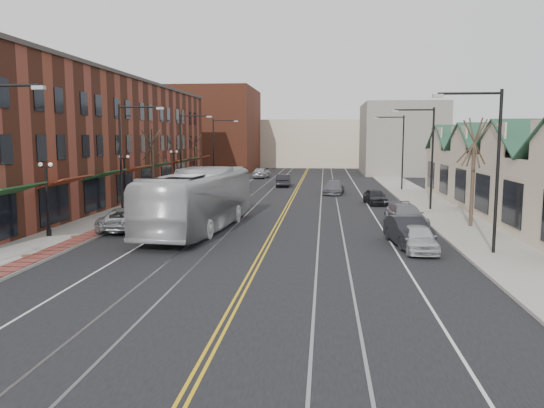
% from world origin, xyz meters
% --- Properties ---
extents(ground, '(160.00, 160.00, 0.00)m').
position_xyz_m(ground, '(0.00, 0.00, 0.00)').
color(ground, black).
rests_on(ground, ground).
extents(sidewalk_left, '(4.00, 120.00, 0.15)m').
position_xyz_m(sidewalk_left, '(-12.00, 20.00, 0.07)').
color(sidewalk_left, gray).
rests_on(sidewalk_left, ground).
extents(sidewalk_right, '(4.00, 120.00, 0.15)m').
position_xyz_m(sidewalk_right, '(12.00, 20.00, 0.07)').
color(sidewalk_right, gray).
rests_on(sidewalk_right, ground).
extents(building_left, '(10.00, 50.00, 11.00)m').
position_xyz_m(building_left, '(-19.00, 27.00, 5.50)').
color(building_left, brown).
rests_on(building_left, ground).
extents(building_right, '(8.00, 36.00, 4.60)m').
position_xyz_m(building_right, '(18.00, 20.00, 2.30)').
color(building_right, '#C3B196').
rests_on(building_right, ground).
extents(backdrop_left, '(14.00, 18.00, 14.00)m').
position_xyz_m(backdrop_left, '(-16.00, 70.00, 7.00)').
color(backdrop_left, brown).
rests_on(backdrop_left, ground).
extents(backdrop_mid, '(22.00, 14.00, 9.00)m').
position_xyz_m(backdrop_mid, '(0.00, 85.00, 4.50)').
color(backdrop_mid, '#C3B196').
rests_on(backdrop_mid, ground).
extents(backdrop_right, '(12.00, 16.00, 11.00)m').
position_xyz_m(backdrop_right, '(15.00, 65.00, 5.50)').
color(backdrop_right, slate).
rests_on(backdrop_right, ground).
extents(streetlight_l_1, '(3.33, 0.25, 8.00)m').
position_xyz_m(streetlight_l_1, '(-11.05, 16.00, 5.03)').
color(streetlight_l_1, black).
rests_on(streetlight_l_1, sidewalk_left).
extents(streetlight_l_2, '(3.33, 0.25, 8.00)m').
position_xyz_m(streetlight_l_2, '(-11.05, 32.00, 5.03)').
color(streetlight_l_2, black).
rests_on(streetlight_l_2, sidewalk_left).
extents(streetlight_l_3, '(3.33, 0.25, 8.00)m').
position_xyz_m(streetlight_l_3, '(-11.05, 48.00, 5.03)').
color(streetlight_l_3, black).
rests_on(streetlight_l_3, sidewalk_left).
extents(streetlight_r_0, '(3.33, 0.25, 8.00)m').
position_xyz_m(streetlight_r_0, '(11.05, 6.00, 5.03)').
color(streetlight_r_0, black).
rests_on(streetlight_r_0, sidewalk_right).
extents(streetlight_r_1, '(3.33, 0.25, 8.00)m').
position_xyz_m(streetlight_r_1, '(11.05, 22.00, 5.03)').
color(streetlight_r_1, black).
rests_on(streetlight_r_1, sidewalk_right).
extents(streetlight_r_2, '(3.33, 0.25, 8.00)m').
position_xyz_m(streetlight_r_2, '(11.05, 38.00, 5.03)').
color(streetlight_r_2, black).
rests_on(streetlight_r_2, sidewalk_right).
extents(lamppost_l_1, '(0.84, 0.28, 4.27)m').
position_xyz_m(lamppost_l_1, '(-12.80, 8.00, 2.20)').
color(lamppost_l_1, black).
rests_on(lamppost_l_1, sidewalk_left).
extents(lamppost_l_2, '(0.84, 0.28, 4.27)m').
position_xyz_m(lamppost_l_2, '(-12.80, 20.00, 2.20)').
color(lamppost_l_2, black).
rests_on(lamppost_l_2, sidewalk_left).
extents(lamppost_l_3, '(0.84, 0.28, 4.27)m').
position_xyz_m(lamppost_l_3, '(-12.80, 34.00, 2.20)').
color(lamppost_l_3, black).
rests_on(lamppost_l_3, sidewalk_left).
extents(tree_left_near, '(1.78, 1.37, 6.48)m').
position_xyz_m(tree_left_near, '(-12.50, 26.00, 3.51)').
color(tree_left_near, '#382B21').
rests_on(tree_left_near, sidewalk_left).
extents(tree_left_far, '(1.66, 1.28, 6.02)m').
position_xyz_m(tree_left_far, '(-12.50, 42.00, 3.28)').
color(tree_left_far, '#382B21').
rests_on(tree_left_far, sidewalk_left).
extents(tree_right_mid, '(1.90, 1.46, 6.93)m').
position_xyz_m(tree_right_mid, '(12.50, 14.00, 3.75)').
color(tree_right_mid, '#382B21').
rests_on(tree_right_mid, sidewalk_right).
extents(manhole_mid, '(0.60, 0.60, 0.02)m').
position_xyz_m(manhole_mid, '(-11.20, 3.00, 0.16)').
color(manhole_mid, '#592D19').
rests_on(manhole_mid, sidewalk_left).
extents(manhole_far, '(0.60, 0.60, 0.02)m').
position_xyz_m(manhole_far, '(-11.20, 8.00, 0.16)').
color(manhole_far, '#592D19').
rests_on(manhole_far, sidewalk_left).
extents(traffic_signal, '(0.18, 0.15, 3.80)m').
position_xyz_m(traffic_signal, '(-10.60, 24.00, 2.35)').
color(traffic_signal, black).
rests_on(traffic_signal, sidewalk_left).
extents(transit_bus, '(4.56, 14.13, 3.87)m').
position_xyz_m(transit_bus, '(-4.72, 11.40, 1.93)').
color(transit_bus, '#BCBBBE').
rests_on(transit_bus, ground).
extents(parked_suv, '(2.73, 5.38, 1.46)m').
position_xyz_m(parked_suv, '(-9.30, 11.02, 0.73)').
color(parked_suv, '#9B9EA1').
rests_on(parked_suv, ground).
extents(parked_car_a, '(1.68, 4.09, 1.39)m').
position_xyz_m(parked_car_a, '(7.93, 6.54, 0.69)').
color(parked_car_a, '#B9BCC0').
rests_on(parked_car_a, ground).
extents(parked_car_b, '(2.26, 4.90, 1.56)m').
position_xyz_m(parked_car_b, '(7.64, 8.03, 0.78)').
color(parked_car_b, black).
rests_on(parked_car_b, ground).
extents(parked_car_c, '(2.63, 5.27, 1.47)m').
position_xyz_m(parked_car_c, '(8.40, 14.12, 0.74)').
color(parked_car_c, slate).
rests_on(parked_car_c, ground).
extents(parked_car_d, '(2.11, 4.14, 1.35)m').
position_xyz_m(parked_car_d, '(7.50, 25.66, 0.67)').
color(parked_car_d, black).
rests_on(parked_car_d, ground).
extents(distant_car_left, '(1.65, 4.46, 1.46)m').
position_xyz_m(distant_car_left, '(-1.76, 41.41, 0.73)').
color(distant_car_left, black).
rests_on(distant_car_left, ground).
extents(distant_car_right, '(2.48, 4.98, 1.39)m').
position_xyz_m(distant_car_right, '(4.03, 33.73, 0.69)').
color(distant_car_right, '#5E5D64').
rests_on(distant_car_right, ground).
extents(distant_car_far, '(2.50, 4.86, 1.58)m').
position_xyz_m(distant_car_far, '(-5.86, 53.79, 0.79)').
color(distant_car_far, '#9D9FA4').
rests_on(distant_car_far, ground).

